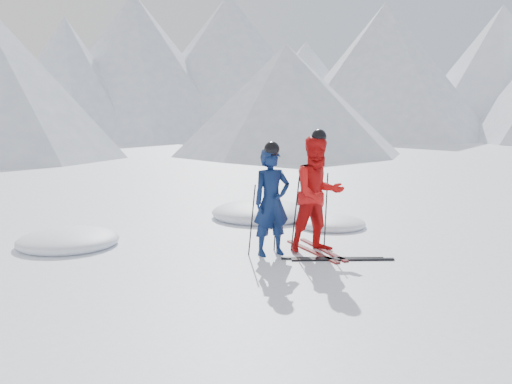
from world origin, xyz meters
TOP-DOWN VIEW (x-y plane):
  - ground at (0.00, 0.00)m, footprint 160.00×160.00m
  - mountain_range at (5.71, 35.31)m, footprint 106.15×62.94m
  - skier_blue at (-1.47, 0.45)m, footprint 0.71×0.50m
  - skier_red at (-0.65, 0.23)m, footprint 1.09×0.91m
  - pole_blue_left at (-1.77, 0.60)m, footprint 0.12×0.09m
  - pole_blue_right at (-1.22, 0.70)m, footprint 0.12×0.07m
  - pole_red_left at (-0.95, 0.48)m, footprint 0.13×0.10m
  - pole_red_right at (-0.35, 0.38)m, footprint 0.13×0.09m
  - ski_worn_left at (-0.77, 0.23)m, footprint 0.29×1.70m
  - ski_worn_right at (-0.53, 0.23)m, footprint 0.41×1.69m
  - ski_loose_a at (-0.76, -0.33)m, footprint 1.50×0.96m
  - ski_loose_b at (-0.66, -0.48)m, footprint 1.53×0.91m
  - snow_lumps at (-0.99, 3.04)m, footprint 6.86×3.58m

SIDE VIEW (x-z plane):
  - ground at x=0.00m, z-range 0.00..0.00m
  - snow_lumps at x=-0.99m, z-range -0.26..0.26m
  - ski_worn_left at x=-0.77m, z-range 0.00..0.03m
  - ski_worn_right at x=-0.53m, z-range 0.00..0.03m
  - ski_loose_a at x=-0.76m, z-range 0.00..0.03m
  - ski_loose_b at x=-0.66m, z-range 0.00..0.03m
  - pole_blue_left at x=-1.77m, z-range 0.00..1.22m
  - pole_blue_right at x=-1.22m, z-range 0.00..1.22m
  - pole_red_left at x=-0.95m, z-range 0.00..1.35m
  - pole_red_right at x=-0.35m, z-range 0.00..1.35m
  - skier_blue at x=-1.47m, z-range 0.00..1.83m
  - skier_red at x=-0.65m, z-range 0.00..2.03m
  - mountain_range at x=5.71m, z-range -1.04..14.49m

